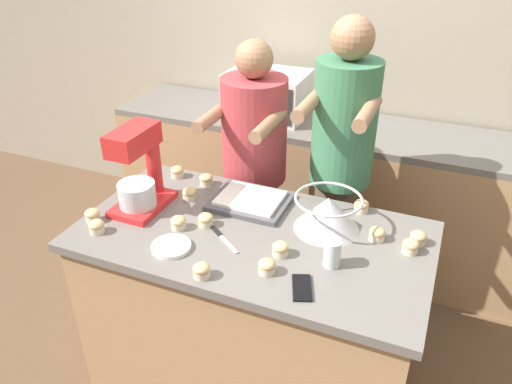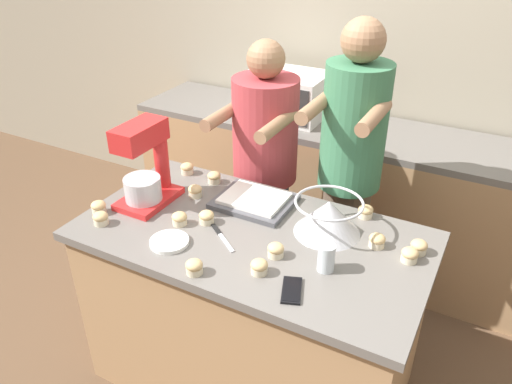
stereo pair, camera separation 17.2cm
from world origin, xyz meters
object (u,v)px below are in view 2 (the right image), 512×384
(cupcake_11, at_px, (195,191))
(cupcake_13, at_px, (180,219))
(cupcake_9, at_px, (377,240))
(cupcake_5, at_px, (419,247))
(cupcake_8, at_px, (214,177))
(microwave_oven, at_px, (286,95))
(mixing_bowl, at_px, (328,216))
(baking_tray, at_px, (254,201))
(cupcake_3, at_px, (99,207))
(cupcake_7, at_px, (101,218))
(cupcake_12, at_px, (259,267))
(cupcake_0, at_px, (366,211))
(drinking_glass, at_px, (326,258))
(cell_phone, at_px, (292,290))
(knife, at_px, (221,236))
(person_left, at_px, (264,178))
(small_plate, at_px, (169,242))
(cupcake_2, at_px, (194,267))
(cupcake_6, at_px, (276,250))
(cupcake_10, at_px, (187,168))
(cupcake_1, at_px, (207,217))
(person_right, at_px, (348,183))
(cupcake_4, at_px, (410,255))
(stand_mixer, at_px, (146,169))

(cupcake_11, xyz_separation_m, cupcake_13, (0.08, -0.23, 0.00))
(cupcake_9, xyz_separation_m, cupcake_11, (-0.89, -0.01, 0.00))
(cupcake_13, bearing_deg, cupcake_5, 16.20)
(cupcake_5, bearing_deg, cupcake_8, 173.84)
(microwave_oven, bearing_deg, mixing_bowl, -56.81)
(cupcake_11, bearing_deg, baking_tray, 14.13)
(baking_tray, bearing_deg, cupcake_3, -145.69)
(cupcake_5, bearing_deg, cupcake_7, -160.85)
(mixing_bowl, height_order, cupcake_12, mixing_bowl)
(cupcake_0, relative_size, cupcake_11, 1.00)
(baking_tray, xyz_separation_m, drinking_glass, (0.47, -0.30, 0.04))
(cupcake_8, bearing_deg, microwave_oven, 92.34)
(cell_phone, relative_size, knife, 0.85)
(cupcake_0, height_order, cupcake_9, same)
(person_left, distance_m, small_plate, 0.83)
(microwave_oven, height_order, cupcake_2, microwave_oven)
(cupcake_0, bearing_deg, cupcake_6, -116.88)
(cell_phone, bearing_deg, cupcake_10, 146.11)
(cupcake_1, distance_m, cupcake_7, 0.46)
(person_right, relative_size, microwave_oven, 3.45)
(cupcake_7, bearing_deg, microwave_oven, 82.39)
(baking_tray, bearing_deg, cupcake_11, -165.87)
(small_plate, distance_m, cupcake_10, 0.63)
(baking_tray, height_order, cupcake_5, cupcake_5)
(person_left, height_order, microwave_oven, person_left)
(cupcake_4, distance_m, cupcake_9, 0.15)
(cupcake_1, height_order, cupcake_10, same)
(person_left, distance_m, knife, 0.70)
(cupcake_6, bearing_deg, knife, 177.25)
(mixing_bowl, relative_size, microwave_oven, 0.59)
(cupcake_2, bearing_deg, stand_mixer, 145.03)
(microwave_oven, relative_size, cupcake_1, 7.41)
(person_right, distance_m, cupcake_2, 0.98)
(cupcake_11, bearing_deg, mixing_bowl, 1.13)
(cupcake_7, bearing_deg, cupcake_4, 16.48)
(cupcake_11, bearing_deg, cupcake_2, -56.13)
(cupcake_1, relative_size, cupcake_9, 1.00)
(cell_phone, relative_size, cupcake_1, 2.38)
(person_right, relative_size, cupcake_8, 25.59)
(cupcake_7, bearing_deg, drinking_glass, 9.64)
(person_right, xyz_separation_m, microwave_oven, (-0.64, 0.63, 0.17))
(drinking_glass, relative_size, cupcake_5, 1.68)
(person_right, xyz_separation_m, cupcake_4, (0.42, -0.48, 0.02))
(knife, bearing_deg, person_right, 64.52)
(cupcake_7, bearing_deg, baking_tray, 42.31)
(cupcake_4, xyz_separation_m, cupcake_10, (-1.20, 0.20, 0.00))
(person_right, relative_size, baking_tray, 4.87)
(microwave_oven, relative_size, cupcake_13, 7.41)
(baking_tray, bearing_deg, cupcake_0, 15.34)
(cupcake_1, xyz_separation_m, cupcake_7, (-0.40, -0.23, 0.00))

